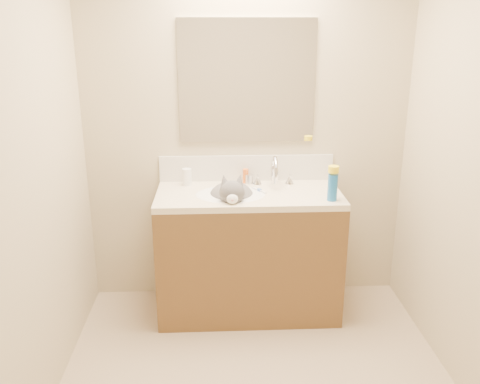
{
  "coord_description": "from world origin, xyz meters",
  "views": [
    {
      "loc": [
        -0.21,
        -2.15,
        1.9
      ],
      "look_at": [
        -0.06,
        0.92,
        0.88
      ],
      "focal_mm": 38.0,
      "sensor_mm": 36.0,
      "label": 1
    }
  ],
  "objects": [
    {
      "name": "vanity_cabinet",
      "position": [
        0.0,
        0.97,
        0.41
      ],
      "size": [
        1.2,
        0.55,
        0.82
      ],
      "primitive_type": "cube",
      "color": "brown",
      "rests_on": "ground"
    },
    {
      "name": "room_shell",
      "position": [
        0.0,
        0.0,
        1.49
      ],
      "size": [
        2.24,
        2.54,
        2.52
      ],
      "color": "tan",
      "rests_on": "ground"
    },
    {
      "name": "faucet",
      "position": [
        0.18,
        1.11,
        0.95
      ],
      "size": [
        0.28,
        0.2,
        0.21
      ],
      "color": "silver",
      "rests_on": "counter_slab"
    },
    {
      "name": "backsplash",
      "position": [
        0.0,
        1.24,
        0.95
      ],
      "size": [
        1.2,
        0.02,
        0.18
      ],
      "primitive_type": "cube",
      "color": "silver",
      "rests_on": "counter_slab"
    },
    {
      "name": "spray_can",
      "position": [
        0.5,
        0.8,
        0.94
      ],
      "size": [
        0.08,
        0.08,
        0.17
      ],
      "primitive_type": "cylinder",
      "rotation": [
        0.0,
        0.0,
        0.27
      ],
      "color": "#1961B1",
      "rests_on": "counter_slab"
    },
    {
      "name": "silver_jar",
      "position": [
        0.02,
        1.17,
        0.89
      ],
      "size": [
        0.06,
        0.06,
        0.06
      ],
      "primitive_type": "cylinder",
      "rotation": [
        0.0,
        0.0,
        -0.04
      ],
      "color": "#B7B7BC",
      "rests_on": "counter_slab"
    },
    {
      "name": "basin",
      "position": [
        -0.12,
        0.94,
        0.79
      ],
      "size": [
        0.45,
        0.36,
        0.14
      ],
      "primitive_type": "ellipsoid",
      "color": "white",
      "rests_on": "vanity_cabinet"
    },
    {
      "name": "spray_cap",
      "position": [
        0.5,
        0.8,
        1.06
      ],
      "size": [
        0.08,
        0.08,
        0.04
      ],
      "primitive_type": "cylinder",
      "rotation": [
        0.0,
        0.0,
        0.27
      ],
      "color": "yellow",
      "rests_on": "spray_can"
    },
    {
      "name": "mirror",
      "position": [
        0.0,
        1.24,
        1.54
      ],
      "size": [
        0.9,
        0.02,
        0.8
      ],
      "primitive_type": "cube",
      "color": "white",
      "rests_on": "room_shell"
    },
    {
      "name": "toothbrush_head",
      "position": [
        0.07,
        1.0,
        0.87
      ],
      "size": [
        0.03,
        0.03,
        0.02
      ],
      "primitive_type": "cube",
      "rotation": [
        0.0,
        0.0,
        0.56
      ],
      "color": "#6389D2",
      "rests_on": "counter_slab"
    },
    {
      "name": "toothbrush",
      "position": [
        0.07,
        1.0,
        0.86
      ],
      "size": [
        0.08,
        0.12,
        0.01
      ],
      "primitive_type": "cube",
      "rotation": [
        0.0,
        0.0,
        0.56
      ],
      "color": "white",
      "rests_on": "counter_slab"
    },
    {
      "name": "pill_label",
      "position": [
        -0.41,
        1.15,
        0.9
      ],
      "size": [
        0.07,
        0.07,
        0.04
      ],
      "primitive_type": "cylinder",
      "rotation": [
        0.0,
        0.0,
        -0.26
      ],
      "color": "#E85326",
      "rests_on": "pill_bottle"
    },
    {
      "name": "counter_slab",
      "position": [
        0.0,
        0.97,
        0.84
      ],
      "size": [
        1.2,
        0.55,
        0.04
      ],
      "primitive_type": "cube",
      "color": "beige",
      "rests_on": "vanity_cabinet"
    },
    {
      "name": "cat",
      "position": [
        -0.11,
        0.94,
        0.83
      ],
      "size": [
        0.34,
        0.42,
        0.33
      ],
      "rotation": [
        0.0,
        0.0,
        -0.01
      ],
      "color": "#504E50",
      "rests_on": "basin"
    },
    {
      "name": "pill_bottle",
      "position": [
        -0.41,
        1.15,
        0.92
      ],
      "size": [
        0.08,
        0.08,
        0.11
      ],
      "primitive_type": "cylinder",
      "rotation": [
        0.0,
        0.0,
        -0.26
      ],
      "color": "white",
      "rests_on": "counter_slab"
    },
    {
      "name": "amber_bottle",
      "position": [
        -0.01,
        1.18,
        0.91
      ],
      "size": [
        0.05,
        0.05,
        0.1
      ],
      "primitive_type": "cylinder",
      "rotation": [
        0.0,
        0.0,
        0.39
      ],
      "color": "#DA5E19",
      "rests_on": "counter_slab"
    }
  ]
}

